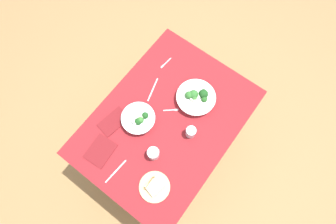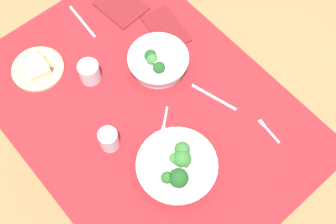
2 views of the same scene
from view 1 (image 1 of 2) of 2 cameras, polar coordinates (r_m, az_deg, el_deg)
ground_plane at (r=2.64m, az=-0.32°, el=-6.85°), size 6.00×6.00×0.00m
dining_table at (r=2.03m, az=-0.41°, el=-3.02°), size 1.23×0.90×0.76m
broccoli_bowl_far at (r=1.93m, az=5.82°, el=3.01°), size 0.28×0.28×0.10m
broccoli_bowl_near at (r=1.88m, az=-6.11°, el=-1.47°), size 0.23×0.23×0.09m
bread_side_plate at (r=1.81m, az=-2.85°, el=-15.25°), size 0.20×0.20×0.04m
water_glass_center at (r=1.84m, az=4.76°, el=-4.17°), size 0.07×0.07×0.08m
water_glass_side at (r=1.81m, az=-3.05°, el=-8.60°), size 0.08×0.08×0.08m
fork_by_far_bowl at (r=2.08m, az=-0.53°, el=10.07°), size 0.11×0.02×0.00m
fork_by_near_bowl at (r=1.93m, az=0.75°, el=0.40°), size 0.08×0.09×0.00m
table_knife_left at (r=1.86m, az=-10.80°, el=-12.00°), size 0.19×0.02×0.00m
table_knife_right at (r=1.99m, az=-3.19°, el=4.68°), size 0.19×0.06×0.00m
napkin_folded_upper at (r=1.94m, az=-11.27°, el=-1.95°), size 0.22×0.15×0.01m
napkin_folded_lower at (r=1.90m, az=-13.87°, el=-7.85°), size 0.20×0.17×0.01m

